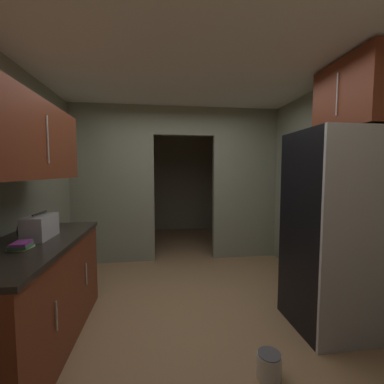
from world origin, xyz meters
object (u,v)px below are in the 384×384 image
at_px(boombox, 40,227).
at_px(paint_can, 269,366).
at_px(refrigerator, 334,231).
at_px(book_stack, 21,246).

bearing_deg(boombox, paint_can, -20.84).
height_order(refrigerator, boombox, refrigerator).
distance_m(book_stack, paint_can, 2.05).
bearing_deg(refrigerator, book_stack, -176.75).
xyz_separation_m(book_stack, paint_can, (1.83, -0.37, -0.86)).
bearing_deg(paint_can, refrigerator, 30.95).
height_order(boombox, paint_can, boombox).
bearing_deg(paint_can, book_stack, 168.62).
bearing_deg(paint_can, boombox, 159.16).
relative_size(refrigerator, boombox, 5.17).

